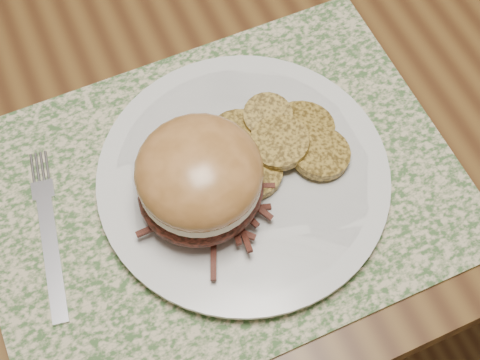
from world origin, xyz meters
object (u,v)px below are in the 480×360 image
at_px(dining_table, 144,55).
at_px(dinner_plate, 243,177).
at_px(pork_sandwich, 200,179).
at_px(fork, 49,232).

distance_m(dining_table, dinner_plate, 0.26).
bearing_deg(pork_sandwich, dinner_plate, -3.09).
xyz_separation_m(dining_table, pork_sandwich, (-0.02, -0.26, 0.14)).
bearing_deg(pork_sandwich, dining_table, 69.58).
height_order(dining_table, fork, fork).
height_order(dining_table, dinner_plate, dinner_plate).
relative_size(dining_table, dinner_plate, 5.77).
distance_m(pork_sandwich, fork, 0.15).
bearing_deg(fork, pork_sandwich, -4.20).
relative_size(dinner_plate, fork, 1.49).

